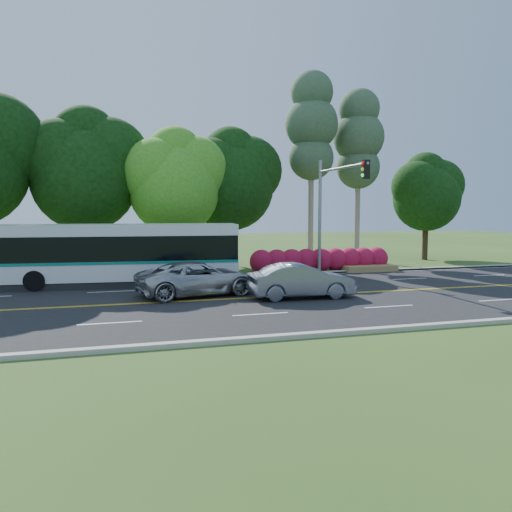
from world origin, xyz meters
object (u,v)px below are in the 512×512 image
object	(u,v)px
transit_bus	(119,255)
traffic_signal	(333,198)
sedan	(301,281)
suv	(198,278)

from	to	relation	value
transit_bus	traffic_signal	bearing A→B (deg)	4.88
sedan	suv	xyz separation A→B (m)	(-4.33, 2.02, 0.01)
traffic_signal	sedan	world-z (taller)	traffic_signal
traffic_signal	sedan	xyz separation A→B (m)	(-4.25, -6.06, -3.87)
transit_bus	sedan	world-z (taller)	transit_bus
traffic_signal	suv	size ratio (longest dim) A/B	1.24
traffic_signal	sedan	bearing A→B (deg)	-125.02
traffic_signal	sedan	size ratio (longest dim) A/B	1.48
sedan	suv	size ratio (longest dim) A/B	0.84
traffic_signal	suv	distance (m)	10.24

